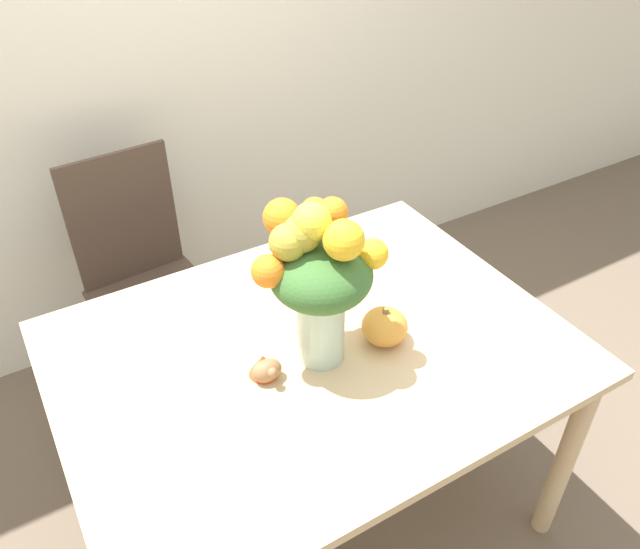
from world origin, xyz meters
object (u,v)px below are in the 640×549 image
(flower_vase, at_px, (317,276))
(turkey_figurine, at_px, (265,367))
(dining_chair_near_window, at_px, (146,282))
(pumpkin, at_px, (385,326))

(flower_vase, height_order, turkey_figurine, flower_vase)
(turkey_figurine, xyz_separation_m, dining_chair_near_window, (-0.07, 0.88, -0.28))
(flower_vase, distance_m, dining_chair_near_window, 1.05)
(pumpkin, relative_size, dining_chair_near_window, 0.13)
(pumpkin, bearing_deg, turkey_figurine, 172.72)
(turkey_figurine, relative_size, dining_chair_near_window, 0.11)
(flower_vase, bearing_deg, turkey_figurine, -179.02)
(flower_vase, relative_size, pumpkin, 3.66)
(turkey_figurine, bearing_deg, flower_vase, 0.98)
(pumpkin, height_order, turkey_figurine, pumpkin)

